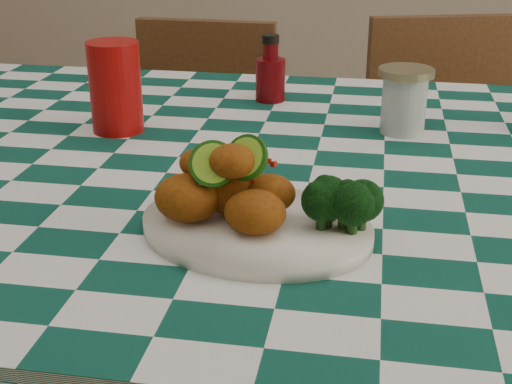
% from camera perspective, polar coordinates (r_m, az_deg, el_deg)
% --- Properties ---
extents(dining_table, '(1.66, 1.06, 0.79)m').
position_cam_1_polar(dining_table, '(1.25, 4.01, -14.92)').
color(dining_table, '#0D4337').
rests_on(dining_table, ground).
extents(plate, '(0.32, 0.27, 0.02)m').
position_cam_1_polar(plate, '(0.84, 0.00, -2.89)').
color(plate, white).
rests_on(plate, dining_table).
extents(fried_chicken_pile, '(0.15, 0.11, 0.09)m').
position_cam_1_polar(fried_chicken_pile, '(0.82, -1.74, 0.75)').
color(fried_chicken_pile, '#8D470D').
rests_on(fried_chicken_pile, plate).
extents(broccoli_side, '(0.08, 0.08, 0.06)m').
position_cam_1_polar(broccoli_side, '(0.82, 6.99, -0.55)').
color(broccoli_side, black).
rests_on(broccoli_side, plate).
extents(red_tumbler, '(0.10, 0.10, 0.15)m').
position_cam_1_polar(red_tumbler, '(1.20, -11.18, 8.23)').
color(red_tumbler, '#9F0908').
rests_on(red_tumbler, dining_table).
extents(ketchup_bottle, '(0.06, 0.06, 0.12)m').
position_cam_1_polar(ketchup_bottle, '(1.36, 1.16, 9.88)').
color(ketchup_bottle, '#5C0408').
rests_on(ketchup_bottle, dining_table).
extents(mason_jar, '(0.10, 0.10, 0.11)m').
position_cam_1_polar(mason_jar, '(1.20, 11.76, 7.15)').
color(mason_jar, '#B2BCBA').
rests_on(mason_jar, dining_table).
extents(wooden_chair_left, '(0.39, 0.41, 0.83)m').
position_cam_1_polar(wooden_chair_left, '(1.91, -5.05, 0.23)').
color(wooden_chair_left, '#472814').
rests_on(wooden_chair_left, ground).
extents(wooden_chair_right, '(0.49, 0.50, 0.86)m').
position_cam_1_polar(wooden_chair_right, '(1.89, 15.44, -0.39)').
color(wooden_chair_right, '#472814').
rests_on(wooden_chair_right, ground).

